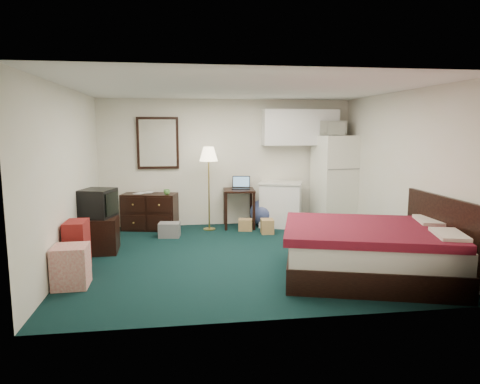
{
  "coord_description": "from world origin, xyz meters",
  "views": [
    {
      "loc": [
        -0.94,
        -6.26,
        1.92
      ],
      "look_at": [
        -0.03,
        0.17,
        0.96
      ],
      "focal_mm": 32.0,
      "sensor_mm": 36.0,
      "label": 1
    }
  ],
  "objects": [
    {
      "name": "floor",
      "position": [
        0.0,
        0.0,
        0.0
      ],
      "size": [
        5.0,
        4.5,
        0.01
      ],
      "primitive_type": "cube",
      "color": "black",
      "rests_on": "ground"
    },
    {
      "name": "ceiling",
      "position": [
        0.0,
        0.0,
        2.5
      ],
      "size": [
        5.0,
        4.5,
        0.01
      ],
      "primitive_type": "cube",
      "color": "silver",
      "rests_on": "walls"
    },
    {
      "name": "walls",
      "position": [
        0.0,
        0.0,
        1.25
      ],
      "size": [
        5.01,
        4.51,
        2.5
      ],
      "color": "silver",
      "rests_on": "floor"
    },
    {
      "name": "mirror",
      "position": [
        -1.35,
        2.22,
        1.65
      ],
      "size": [
        0.8,
        0.06,
        1.0
      ],
      "primitive_type": null,
      "color": "white",
      "rests_on": "walls"
    },
    {
      "name": "upper_cabinets",
      "position": [
        1.45,
        2.08,
        1.95
      ],
      "size": [
        1.5,
        0.35,
        0.7
      ],
      "primitive_type": null,
      "color": "white",
      "rests_on": "walls"
    },
    {
      "name": "headboard",
      "position": [
        2.46,
        -1.17,
        0.55
      ],
      "size": [
        0.06,
        1.56,
        1.0
      ],
      "primitive_type": null,
      "color": "black",
      "rests_on": "walls"
    },
    {
      "name": "dresser",
      "position": [
        -1.52,
        1.98,
        0.35
      ],
      "size": [
        1.1,
        0.68,
        0.7
      ],
      "primitive_type": null,
      "rotation": [
        0.0,
        0.0,
        -0.23
      ],
      "color": "black",
      "rests_on": "floor"
    },
    {
      "name": "floor_lamp",
      "position": [
        -0.4,
        1.79,
        0.79
      ],
      "size": [
        0.36,
        0.36,
        1.59
      ],
      "primitive_type": null,
      "rotation": [
        0.0,
        0.0,
        0.04
      ],
      "color": "tan",
      "rests_on": "floor"
    },
    {
      "name": "desk",
      "position": [
        0.2,
        1.93,
        0.38
      ],
      "size": [
        0.63,
        0.63,
        0.75
      ],
      "primitive_type": null,
      "rotation": [
        0.0,
        0.0,
        -0.06
      ],
      "color": "black",
      "rests_on": "floor"
    },
    {
      "name": "exercise_ball",
      "position": [
        0.7,
        1.96,
        0.27
      ],
      "size": [
        0.58,
        0.58,
        0.54
      ],
      "primitive_type": "sphere",
      "rotation": [
        0.0,
        0.0,
        0.07
      ],
      "color": "#3B4880",
      "rests_on": "floor"
    },
    {
      "name": "kitchen_counter",
      "position": [
        1.04,
        1.91,
        0.43
      ],
      "size": [
        0.93,
        0.82,
        0.85
      ],
      "primitive_type": null,
      "rotation": [
        0.0,
        0.0,
        -0.35
      ],
      "color": "white",
      "rests_on": "floor"
    },
    {
      "name": "fridge",
      "position": [
        2.13,
        1.88,
        0.9
      ],
      "size": [
        0.83,
        0.83,
        1.79
      ],
      "primitive_type": null,
      "rotation": [
        0.0,
        0.0,
        0.14
      ],
      "color": "white",
      "rests_on": "floor"
    },
    {
      "name": "bed",
      "position": [
        1.48,
        -1.17,
        0.33
      ],
      "size": [
        2.46,
        2.15,
        0.67
      ],
      "primitive_type": null,
      "rotation": [
        0.0,
        0.0,
        -0.28
      ],
      "color": "#450A1E",
      "rests_on": "floor"
    },
    {
      "name": "tv_stand",
      "position": [
        -2.21,
        0.53,
        0.28
      ],
      "size": [
        0.57,
        0.62,
        0.55
      ],
      "primitive_type": null,
      "rotation": [
        0.0,
        0.0,
        0.03
      ],
      "color": "black",
      "rests_on": "floor"
    },
    {
      "name": "suitcase",
      "position": [
        -2.33,
        -0.44,
        0.35
      ],
      "size": [
        0.27,
        0.43,
        0.7
      ],
      "primitive_type": null,
      "rotation": [
        0.0,
        0.0,
        -0.0
      ],
      "color": "maroon",
      "rests_on": "floor"
    },
    {
      "name": "retail_box",
      "position": [
        -2.28,
        -0.99,
        0.26
      ],
      "size": [
        0.42,
        0.42,
        0.51
      ],
      "primitive_type": null,
      "rotation": [
        0.0,
        0.0,
        0.03
      ],
      "color": "beige",
      "rests_on": "floor"
    },
    {
      "name": "file_bin",
      "position": [
        -1.15,
        1.32,
        0.13
      ],
      "size": [
        0.4,
        0.32,
        0.26
      ],
      "primitive_type": null,
      "rotation": [
        0.0,
        0.0,
        -0.12
      ],
      "color": "slate",
      "rests_on": "floor"
    },
    {
      "name": "cardboard_box_a",
      "position": [
        0.28,
        1.63,
        0.11
      ],
      "size": [
        0.29,
        0.26,
        0.22
      ],
      "primitive_type": null,
      "rotation": [
        0.0,
        0.0,
        -0.16
      ],
      "color": "olive",
      "rests_on": "floor"
    },
    {
      "name": "cardboard_box_b",
      "position": [
        0.65,
        1.34,
        0.13
      ],
      "size": [
        0.24,
        0.28,
        0.27
      ],
      "primitive_type": null,
      "rotation": [
        0.0,
        0.0,
        -0.07
      ],
      "color": "olive",
      "rests_on": "floor"
    },
    {
      "name": "laptop",
      "position": [
        0.24,
        1.94,
        0.87
      ],
      "size": [
        0.39,
        0.34,
        0.24
      ],
      "primitive_type": null,
      "rotation": [
        0.0,
        0.0,
        -0.17
      ],
      "color": "black",
      "rests_on": "desk"
    },
    {
      "name": "crt_tv",
      "position": [
        -2.22,
        0.57,
        0.77
      ],
      "size": [
        0.61,
        0.63,
        0.44
      ],
      "primitive_type": null,
      "rotation": [
        0.0,
        0.0,
        -0.3
      ],
      "color": "black",
      "rests_on": "tv_stand"
    },
    {
      "name": "microwave",
      "position": [
        2.06,
        1.92,
        1.97
      ],
      "size": [
        0.56,
        0.37,
        0.35
      ],
      "primitive_type": "imported",
      "rotation": [
        0.0,
        0.0,
        -0.18
      ],
      "color": "white",
      "rests_on": "fridge"
    },
    {
      "name": "book_a",
      "position": [
        -1.77,
        2.02,
        0.82
      ],
      "size": [
        0.16,
        0.11,
        0.24
      ],
      "primitive_type": "imported",
      "rotation": [
        0.0,
        0.0,
        -0.55
      ],
      "color": "olive",
      "rests_on": "dresser"
    },
    {
      "name": "book_b",
      "position": [
        -1.61,
        2.09,
        0.8
      ],
      "size": [
        0.15,
        0.06,
        0.2
      ],
      "primitive_type": "imported",
      "rotation": [
        0.0,
        0.0,
        -0.25
      ],
      "color": "olive",
      "rests_on": "dresser"
    },
    {
      "name": "mug",
      "position": [
        -1.19,
        1.82,
        0.76
      ],
      "size": [
        0.13,
        0.1,
        0.12
      ],
      "primitive_type": "imported",
      "rotation": [
        0.0,
        0.0,
        -0.04
      ],
      "color": "#569943",
      "rests_on": "dresser"
    }
  ]
}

